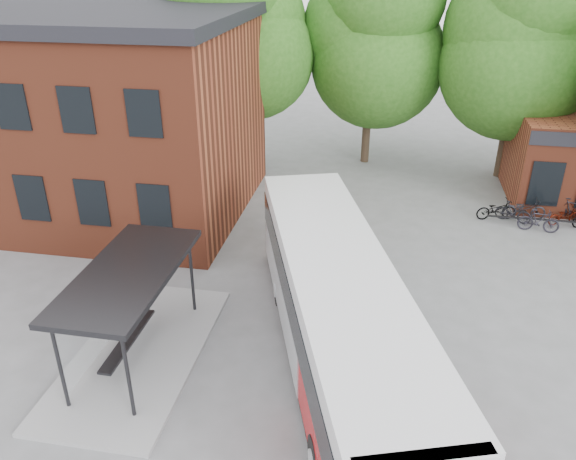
% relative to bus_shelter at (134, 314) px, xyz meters
% --- Properties ---
extents(ground, '(100.00, 100.00, 0.00)m').
position_rel_bus_shelter_xyz_m(ground, '(4.50, 1.00, -1.45)').
color(ground, slate).
extents(station_building, '(18.40, 10.40, 8.50)m').
position_rel_bus_shelter_xyz_m(station_building, '(-8.50, 10.00, 2.80)').
color(station_building, maroon).
rests_on(station_building, ground).
extents(bus_shelter, '(3.60, 7.00, 2.90)m').
position_rel_bus_shelter_xyz_m(bus_shelter, '(0.00, 0.00, 0.00)').
color(bus_shelter, '#262629').
rests_on(bus_shelter, ground).
extents(bike_rail, '(5.20, 0.10, 0.38)m').
position_rel_bus_shelter_xyz_m(bike_rail, '(13.78, 11.00, -1.26)').
color(bike_rail, '#262629').
rests_on(bike_rail, ground).
extents(tree_0, '(7.92, 7.92, 11.00)m').
position_rel_bus_shelter_xyz_m(tree_0, '(-1.50, 17.00, 4.05)').
color(tree_0, '#265817').
rests_on(tree_0, ground).
extents(tree_1, '(7.92, 7.92, 10.40)m').
position_rel_bus_shelter_xyz_m(tree_1, '(5.50, 18.00, 3.75)').
color(tree_1, '#265817').
rests_on(tree_1, ground).
extents(tree_2, '(7.92, 7.92, 11.00)m').
position_rel_bus_shelter_xyz_m(tree_2, '(12.50, 17.00, 4.05)').
color(tree_2, '#265817').
rests_on(tree_2, ground).
extents(city_bus, '(6.70, 13.27, 3.32)m').
position_rel_bus_shelter_xyz_m(city_bus, '(5.68, 0.68, 0.21)').
color(city_bus, red).
rests_on(city_bus, ground).
extents(bicycle_0, '(1.86, 1.05, 0.92)m').
position_rel_bus_shelter_xyz_m(bicycle_0, '(11.58, 11.48, -0.99)').
color(bicycle_0, black).
rests_on(bicycle_0, ground).
extents(bicycle_1, '(1.57, 0.96, 0.91)m').
position_rel_bus_shelter_xyz_m(bicycle_1, '(12.28, 11.35, -0.99)').
color(bicycle_1, black).
rests_on(bicycle_1, ground).
extents(bicycle_2, '(1.92, 0.83, 0.98)m').
position_rel_bus_shelter_xyz_m(bicycle_2, '(12.77, 11.70, -0.96)').
color(bicycle_2, black).
rests_on(bicycle_2, ground).
extents(bicycle_3, '(1.70, 0.66, 1.00)m').
position_rel_bus_shelter_xyz_m(bicycle_3, '(13.15, 10.53, -0.95)').
color(bicycle_3, '#22212A').
rests_on(bicycle_3, ground).
extents(bicycle_4, '(1.64, 1.13, 0.82)m').
position_rel_bus_shelter_xyz_m(bicycle_4, '(14.40, 11.47, -1.04)').
color(bicycle_4, '#380A03').
rests_on(bicycle_4, ground).
extents(bicycle_5, '(1.76, 1.05, 1.02)m').
position_rel_bus_shelter_xyz_m(bicycle_5, '(14.81, 11.91, -0.94)').
color(bicycle_5, black).
rests_on(bicycle_5, ground).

